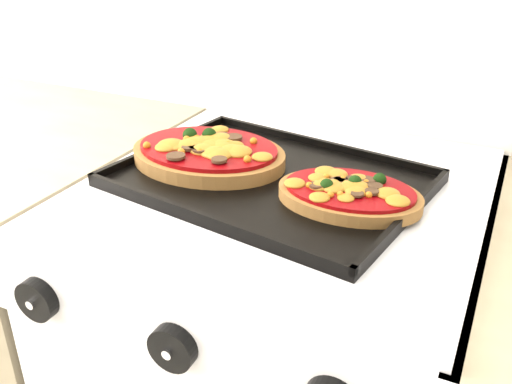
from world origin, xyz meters
The scene contains 6 objects.
control_panel centered at (0.02, 1.39, 0.85)m, with size 0.60×0.02×0.09m, color white.
knob_left centered at (-0.17, 1.37, 0.85)m, with size 0.06×0.06×0.02m, color black.
knob_center centered at (0.03, 1.37, 0.85)m, with size 0.06×0.06×0.02m, color black.
baking_tray centered at (0.00, 1.69, 0.92)m, with size 0.45×0.33×0.02m, color black.
pizza_left centered at (-0.12, 1.70, 0.94)m, with size 0.26×0.20×0.04m, color brown, non-canonical shape.
pizza_right centered at (0.13, 1.67, 0.93)m, with size 0.20×0.14×0.03m, color brown, non-canonical shape.
Camera 1 is at (0.32, 0.97, 1.29)m, focal length 40.00 mm.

